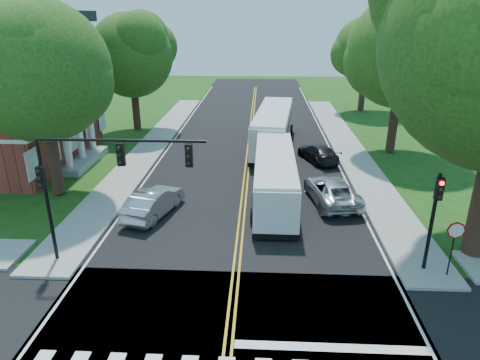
# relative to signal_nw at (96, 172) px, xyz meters

# --- Properties ---
(road) EXTENTS (14.00, 96.00, 0.01)m
(road) POSITION_rel_signal_nw_xyz_m (5.86, 11.57, -4.37)
(road) COLOR black
(road) RESTS_ON ground
(center_line) EXTENTS (0.36, 70.00, 0.01)m
(center_line) POSITION_rel_signal_nw_xyz_m (5.86, 15.57, -4.36)
(center_line) COLOR gold
(center_line) RESTS_ON road
(edge_line_w) EXTENTS (0.12, 70.00, 0.01)m
(edge_line_w) POSITION_rel_signal_nw_xyz_m (-0.94, 15.57, -4.36)
(edge_line_w) COLOR silver
(edge_line_w) RESTS_ON road
(edge_line_e) EXTENTS (0.12, 70.00, 0.01)m
(edge_line_e) POSITION_rel_signal_nw_xyz_m (12.66, 15.57, -4.36)
(edge_line_e) COLOR silver
(edge_line_e) RESTS_ON road
(stop_bar) EXTENTS (6.60, 0.40, 0.01)m
(stop_bar) POSITION_rel_signal_nw_xyz_m (9.36, -4.83, -4.36)
(stop_bar) COLOR silver
(stop_bar) RESTS_ON road
(sidewalk_nw) EXTENTS (2.60, 40.00, 0.15)m
(sidewalk_nw) POSITION_rel_signal_nw_xyz_m (-2.44, 18.57, -4.30)
(sidewalk_nw) COLOR gray
(sidewalk_nw) RESTS_ON ground
(sidewalk_ne) EXTENTS (2.60, 40.00, 0.15)m
(sidewalk_ne) POSITION_rel_signal_nw_xyz_m (14.16, 18.57, -4.30)
(sidewalk_ne) COLOR gray
(sidewalk_ne) RESTS_ON ground
(tree_west_near) EXTENTS (8.00, 8.00, 11.40)m
(tree_west_near) POSITION_rel_signal_nw_xyz_m (-5.64, 7.57, 3.15)
(tree_west_near) COLOR #321D14
(tree_west_near) RESTS_ON ground
(tree_west_far) EXTENTS (7.60, 7.60, 10.67)m
(tree_west_far) POSITION_rel_signal_nw_xyz_m (-5.14, 23.57, 2.62)
(tree_west_far) COLOR #321D14
(tree_west_far) RESTS_ON ground
(tree_east_mid) EXTENTS (8.40, 8.40, 11.93)m
(tree_east_mid) POSITION_rel_signal_nw_xyz_m (17.36, 17.57, 3.48)
(tree_east_mid) COLOR #321D14
(tree_east_mid) RESTS_ON ground
(tree_east_far) EXTENTS (7.20, 7.20, 10.34)m
(tree_east_far) POSITION_rel_signal_nw_xyz_m (18.36, 33.57, 2.48)
(tree_east_far) COLOR #321D14
(tree_east_far) RESTS_ON ground
(signal_nw) EXTENTS (7.15, 0.46, 5.66)m
(signal_nw) POSITION_rel_signal_nw_xyz_m (0.00, 0.00, 0.00)
(signal_nw) COLOR black
(signal_nw) RESTS_ON ground
(signal_ne) EXTENTS (0.30, 0.46, 4.40)m
(signal_ne) POSITION_rel_signal_nw_xyz_m (14.06, 0.01, -1.41)
(signal_ne) COLOR black
(signal_ne) RESTS_ON ground
(stop_sign) EXTENTS (0.76, 0.08, 2.53)m
(stop_sign) POSITION_rel_signal_nw_xyz_m (14.86, -0.45, -2.35)
(stop_sign) COLOR black
(stop_sign) RESTS_ON ground
(bus_lead) EXTENTS (2.70, 10.81, 2.79)m
(bus_lead) POSITION_rel_signal_nw_xyz_m (7.70, 7.62, -2.90)
(bus_lead) COLOR silver
(bus_lead) RESTS_ON road
(bus_follow) EXTENTS (3.90, 12.40, 3.15)m
(bus_follow) POSITION_rel_signal_nw_xyz_m (7.86, 18.76, -2.70)
(bus_follow) COLOR silver
(bus_follow) RESTS_ON road
(hatchback) EXTENTS (2.80, 4.92, 1.53)m
(hatchback) POSITION_rel_signal_nw_xyz_m (0.93, 5.04, -3.60)
(hatchback) COLOR #A2A5A9
(hatchback) RESTS_ON road
(suv) EXTENTS (3.22, 5.59, 1.47)m
(suv) POSITION_rel_signal_nw_xyz_m (11.10, 7.32, -3.63)
(suv) COLOR silver
(suv) RESTS_ON road
(dark_sedan) EXTENTS (3.22, 4.79, 1.29)m
(dark_sedan) POSITION_rel_signal_nw_xyz_m (11.23, 15.10, -3.72)
(dark_sedan) COLOR black
(dark_sedan) RESTS_ON road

